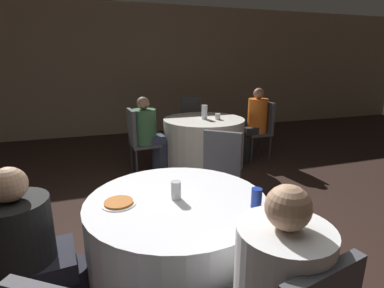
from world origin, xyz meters
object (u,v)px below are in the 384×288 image
at_px(chair_near_northeast, 220,173).
at_px(soda_can_blue, 256,198).
at_px(chair_far_west, 138,137).
at_px(pizza_plate_near, 119,203).
at_px(person_green_jacket, 149,135).
at_px(bottle_far, 204,112).
at_px(chair_near_west, 1,265).
at_px(person_orange_shirt, 253,125).
at_px(soda_can_silver, 176,190).
at_px(table_far, 204,142).
at_px(table_near, 177,249).
at_px(chair_far_east, 262,125).
at_px(person_black_shirt, 36,256).
at_px(chair_far_north, 191,118).

bearing_deg(chair_near_northeast, soda_can_blue, 118.17).
relative_size(chair_far_west, pizza_plate_near, 4.44).
relative_size(chair_near_northeast, person_green_jacket, 0.85).
bearing_deg(bottle_far, chair_near_west, -129.14).
distance_m(person_orange_shirt, soda_can_silver, 3.27).
distance_m(table_far, chair_near_northeast, 1.85).
relative_size(chair_near_west, person_green_jacket, 0.85).
bearing_deg(soda_can_silver, pizza_plate_near, 173.12).
distance_m(person_green_jacket, bottle_far, 0.92).
xyz_separation_m(chair_near_west, pizza_plate_near, (0.64, 0.16, 0.19)).
bearing_deg(chair_near_northeast, table_near, 90.00).
distance_m(chair_far_east, pizza_plate_near, 3.59).
distance_m(table_far, chair_far_east, 1.06).
xyz_separation_m(chair_near_west, person_orange_shirt, (3.03, 2.67, 0.03)).
xyz_separation_m(table_far, person_green_jacket, (-0.87, -0.07, 0.21)).
bearing_deg(soda_can_blue, person_black_shirt, 172.46).
xyz_separation_m(person_green_jacket, pizza_plate_near, (-0.64, -2.43, 0.18)).
relative_size(table_far, bottle_far, 5.89).
bearing_deg(person_black_shirt, table_far, 136.76).
distance_m(person_green_jacket, person_black_shirt, 2.80).
height_order(chair_near_northeast, bottle_far, same).
relative_size(table_near, chair_near_west, 1.23).
distance_m(chair_far_east, bottle_far, 1.08).
relative_size(table_near, chair_far_north, 1.23).
height_order(table_near, chair_near_west, chair_near_west).
distance_m(chair_far_north, person_green_jacket, 1.50).
bearing_deg(table_near, soda_can_blue, -30.99).
relative_size(chair_far_west, chair_far_north, 1.00).
bearing_deg(chair_near_west, table_near, 90.00).
relative_size(chair_far_west, chair_far_east, 1.00).
xyz_separation_m(chair_near_west, soda_can_silver, (1.00, 0.11, 0.24)).
height_order(table_far, bottle_far, bottle_far).
bearing_deg(table_far, chair_far_west, -175.26).
xyz_separation_m(table_far, chair_far_east, (1.05, 0.01, 0.20)).
bearing_deg(person_black_shirt, person_green_jacket, 150.33).
xyz_separation_m(chair_far_east, pizza_plate_near, (-2.56, -2.51, 0.19)).
height_order(table_far, chair_far_north, chair_far_north).
bearing_deg(chair_far_west, person_orange_shirt, 88.20).
xyz_separation_m(chair_far_west, person_black_shirt, (-0.94, -2.55, 0.00)).
distance_m(person_orange_shirt, person_black_shirt, 3.90).
distance_m(chair_near_northeast, chair_far_east, 2.36).
height_order(chair_near_northeast, chair_far_west, same).
bearing_deg(chair_near_northeast, soda_can_silver, 89.76).
height_order(chair_near_west, pizza_plate_near, chair_near_west).
bearing_deg(person_orange_shirt, chair_near_northeast, 141.51).
relative_size(chair_far_east, soda_can_silver, 7.91).
bearing_deg(chair_near_west, bottle_far, 134.58).
relative_size(chair_far_east, person_orange_shirt, 0.81).
bearing_deg(bottle_far, chair_far_east, 1.33).
xyz_separation_m(table_far, soda_can_blue, (-0.71, -2.81, 0.44)).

